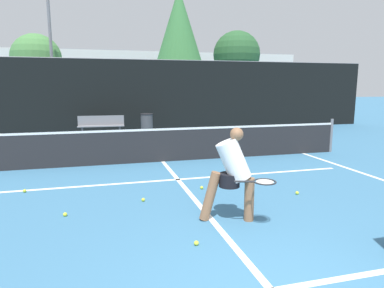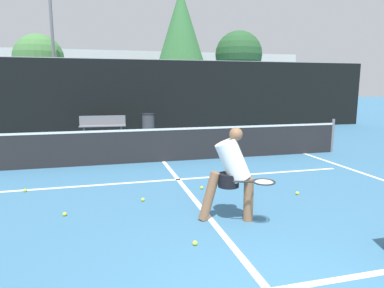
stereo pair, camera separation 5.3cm
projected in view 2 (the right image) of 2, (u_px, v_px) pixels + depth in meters
The scene contains 21 objects.
court_service_line at pixel (178, 179), 7.84m from camera, with size 8.25×0.10×0.01m, color white.
court_center_mark at pixel (192, 196), 6.64m from camera, with size 0.10×6.39×0.01m, color white.
court_sideline_right at pixel (384, 180), 7.76m from camera, with size 0.10×7.39×0.01m, color white.
net at pixel (163, 144), 9.59m from camera, with size 11.09×0.09×1.07m.
fence_back at pixel (138, 96), 15.74m from camera, with size 24.00×0.06×3.30m.
player_practicing at pixel (232, 172), 5.34m from camera, with size 1.10×0.81×1.51m.
tennis_ball_scattered_0 at pixel (195, 243), 4.62m from camera, with size 0.07×0.07×0.07m, color #D1E033.
tennis_ball_scattered_1 at pixel (143, 200), 6.37m from camera, with size 0.07×0.07×0.07m, color #D1E033.
tennis_ball_scattered_2 at pixel (25, 190), 6.92m from camera, with size 0.07×0.07×0.07m, color #D1E033.
tennis_ball_scattered_4 at pixel (297, 193), 6.75m from camera, with size 0.07×0.07×0.07m, color #D1E033.
tennis_ball_scattered_5 at pixel (65, 214), 5.66m from camera, with size 0.07×0.07×0.07m, color #D1E033.
tennis_ball_scattered_6 at pixel (202, 188), 7.11m from camera, with size 0.07×0.07×0.07m, color #D1E033.
tennis_ball_scattered_7 at pixel (225, 164), 9.23m from camera, with size 0.07×0.07×0.07m, color #D1E033.
courtside_bench at pixel (103, 125), 14.44m from camera, with size 1.92×0.48×0.86m.
trash_bin at pixel (148, 124), 14.93m from camera, with size 0.55×0.55×0.91m.
parked_car at pixel (88, 114), 18.52m from camera, with size 1.77×4.23×1.38m.
floodlight_mast at pixel (52, 25), 18.15m from camera, with size 1.10×0.24×8.28m.
tree_west at pixel (181, 26), 23.52m from camera, with size 3.26×3.26×8.69m.
tree_mid at pixel (39, 59), 20.62m from camera, with size 2.94×2.94×5.17m.
tree_east at pixel (239, 55), 25.44m from camera, with size 3.47×3.47×6.10m.
building_far at pixel (119, 80), 32.38m from camera, with size 36.00×2.40×5.23m, color beige.
Camera 2 is at (-1.61, -2.51, 2.14)m, focal length 32.00 mm.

